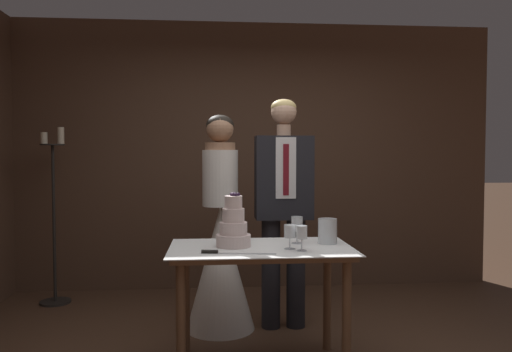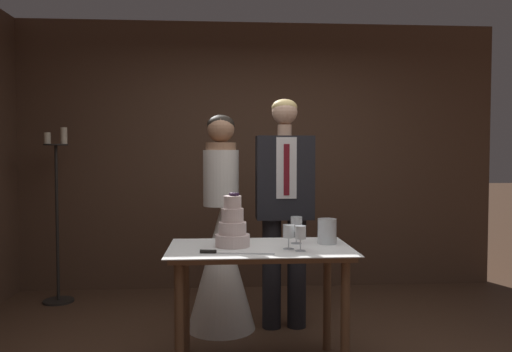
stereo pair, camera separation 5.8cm
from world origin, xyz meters
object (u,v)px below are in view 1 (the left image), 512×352
(wine_glass_near, at_px, (290,232))
(bride, at_px, (220,250))
(wine_glass_middle, at_px, (302,234))
(cake_table, at_px, (261,264))
(cake_knife, at_px, (224,252))
(wine_glass_far, at_px, (297,225))
(candle_stand, at_px, (54,223))
(hurricane_candle, at_px, (327,232))
(tiered_cake, at_px, (233,227))
(groom, at_px, (284,200))

(wine_glass_near, xyz_separation_m, bride, (-0.43, 0.83, -0.27))
(wine_glass_near, height_order, wine_glass_middle, wine_glass_middle)
(cake_table, xyz_separation_m, cake_knife, (-0.24, -0.20, 0.12))
(cake_table, bearing_deg, wine_glass_far, 21.53)
(bride, bearing_deg, cake_table, -71.21)
(cake_table, distance_m, wine_glass_middle, 0.36)
(wine_glass_near, height_order, candle_stand, candle_stand)
(wine_glass_far, height_order, hurricane_candle, wine_glass_far)
(candle_stand, bearing_deg, wine_glass_far, -35.64)
(cake_table, relative_size, wine_glass_middle, 7.46)
(cake_knife, bearing_deg, bride, 100.05)
(wine_glass_near, bearing_deg, tiered_cake, 160.98)
(cake_knife, bearing_deg, wine_glass_near, 24.06)
(wine_glass_near, xyz_separation_m, groom, (0.08, 0.83, 0.13))
(wine_glass_middle, relative_size, candle_stand, 0.10)
(hurricane_candle, distance_m, candle_stand, 2.67)
(wine_glass_middle, height_order, candle_stand, candle_stand)
(wine_glass_far, xyz_separation_m, groom, (-0.00, 0.64, 0.11))
(wine_glass_middle, height_order, groom, groom)
(groom, distance_m, candle_stand, 2.20)
(wine_glass_middle, distance_m, hurricane_candle, 0.33)
(cake_knife, xyz_separation_m, wine_glass_far, (0.49, 0.30, 0.12))
(wine_glass_near, relative_size, candle_stand, 0.10)
(bride, bearing_deg, candle_stand, 151.85)
(tiered_cake, distance_m, cake_knife, 0.27)
(cake_table, height_order, groom, groom)
(cake_table, bearing_deg, wine_glass_middle, -33.23)
(cake_knife, bearing_deg, wine_glass_middle, 14.27)
(wine_glass_middle, xyz_separation_m, hurricane_candle, (0.22, 0.25, -0.03))
(cake_table, xyz_separation_m, tiered_cake, (-0.18, 0.03, 0.24))
(tiered_cake, height_order, wine_glass_near, tiered_cake)
(hurricane_candle, bearing_deg, cake_knife, -157.59)
(wine_glass_far, bearing_deg, hurricane_candle, -2.75)
(cake_knife, bearing_deg, tiered_cake, 83.75)
(cake_table, distance_m, candle_stand, 2.36)
(wine_glass_near, bearing_deg, wine_glass_middle, -46.81)
(wine_glass_middle, distance_m, wine_glass_far, 0.26)
(cake_table, distance_m, wine_glass_near, 0.30)
(tiered_cake, bearing_deg, wine_glass_far, 8.96)
(cake_knife, height_order, wine_glass_near, wine_glass_near)
(candle_stand, bearing_deg, cake_table, -41.18)
(tiered_cake, relative_size, hurricane_candle, 2.10)
(wine_glass_middle, bearing_deg, cake_table, 146.77)
(wine_glass_middle, bearing_deg, bride, 118.72)
(tiered_cake, height_order, cake_knife, tiered_cake)
(wine_glass_far, bearing_deg, tiered_cake, -171.04)
(bride, height_order, groom, groom)
(cake_table, xyz_separation_m, groom, (0.25, 0.74, 0.35))
(wine_glass_far, height_order, bride, bride)
(cake_table, bearing_deg, bride, 108.79)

